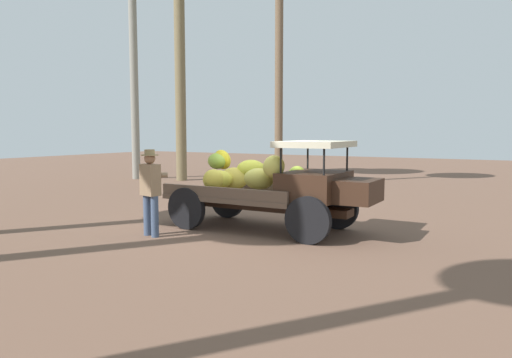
% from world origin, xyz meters
% --- Properties ---
extents(ground_plane, '(60.00, 60.00, 0.00)m').
position_xyz_m(ground_plane, '(0.00, 0.00, 0.00)').
color(ground_plane, brown).
extents(truck, '(4.50, 1.92, 1.89)m').
position_xyz_m(truck, '(0.53, 0.08, 0.94)').
color(truck, '#372216').
rests_on(truck, ground).
extents(farmer, '(0.53, 0.49, 1.73)m').
position_xyz_m(farmer, '(-1.38, -1.65, 0.98)').
color(farmer, '#435472').
rests_on(farmer, ground).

